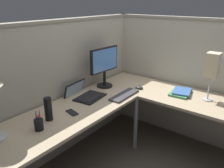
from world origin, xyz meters
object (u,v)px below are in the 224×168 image
Objects in this scene: thermos_flask at (48,109)px; computer_mouse at (139,88)px; keyboard at (124,95)px; laptop at (83,94)px; monitor at (104,64)px; pen_cup at (39,124)px; book_stack at (181,92)px; cell_phone at (72,112)px; desk_lamp_paper at (212,67)px.

computer_mouse is at bearing -12.16° from thermos_flask.
laptop is at bearing 126.74° from keyboard.
thermos_flask is at bearing -171.72° from monitor.
thermos_flask is (0.16, 0.07, 0.06)m from pen_cup.
book_stack is at bearing -23.87° from pen_cup.
pen_cup is at bearing -166.99° from cell_phone.
laptop is 2.92× the size of cell_phone.
desk_lamp_paper is (0.76, -1.16, 0.36)m from laptop.
desk_lamp_paper is at bearing -28.07° from cell_phone.
thermos_flask is at bearing 175.73° from cell_phone.
pen_cup is 1.82m from desk_lamp_paper.
book_stack is (1.49, -0.66, -0.03)m from pen_cup.
computer_mouse is at bearing 1.31° from cell_phone.
book_stack is at bearing -49.41° from laptop.
monitor is at bearing 10.58° from pen_cup.
pen_cup reaches higher than book_stack.
keyboard is at bearing -52.01° from laptop.
monitor reaches higher than pen_cup.
cell_phone is (-0.76, -0.21, -0.29)m from monitor.
book_stack is (1.33, -0.73, -0.09)m from thermos_flask.
laptop is 0.78m from pen_cup.
computer_mouse is 0.20× the size of desk_lamp_paper.
monitor is 0.94× the size of desk_lamp_paper.
desk_lamp_paper is at bearing -77.73° from computer_mouse.
monitor is at bearing 111.55° from book_stack.
keyboard is 0.30m from computer_mouse.
cell_phone is (0.38, 0.00, -0.05)m from pen_cup.
monitor is 4.81× the size of computer_mouse.
monitor reaches higher than thermos_flask.
monitor reaches higher than computer_mouse.
laptop reaches higher than computer_mouse.
thermos_flask is (-1.18, 0.25, 0.09)m from computer_mouse.
monitor is 3.47× the size of cell_phone.
monitor is 0.98m from book_stack.
keyboard is 4.13× the size of computer_mouse.
laptop is 0.47m from keyboard.
monitor is at bearing 72.73° from keyboard.
desk_lamp_paper reaches higher than laptop.
thermos_flask is 0.42× the size of desk_lamp_paper.
pen_cup is 1.25× the size of cell_phone.
keyboard is at bearing 120.63° from desk_lamp_paper.
laptop is 1.44m from desk_lamp_paper.
book_stack is at bearing -68.45° from monitor.
thermos_flask is (-0.59, -0.14, 0.09)m from laptop.
desk_lamp_paper is at bearing -56.88° from laptop.
monitor is at bearing 1.01° from laptop.
desk_lamp_paper is (0.17, -0.77, 0.37)m from computer_mouse.
cell_phone is at bearing 0.62° from pen_cup.
monitor is 0.48m from keyboard.
cell_phone is (-0.37, -0.20, -0.02)m from laptop.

